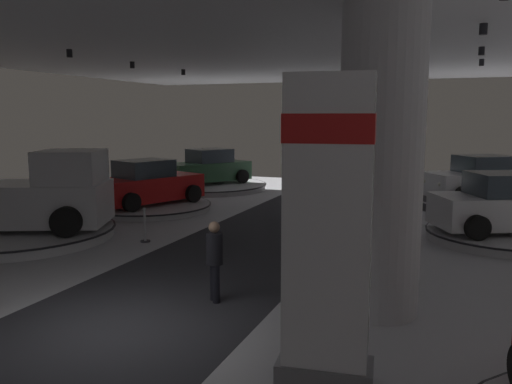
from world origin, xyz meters
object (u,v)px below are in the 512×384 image
display_platform_far_left (148,206)px  display_car_far_right (509,205)px  display_platform_deep_right (478,203)px  display_platform_mid_left (17,233)px  display_car_deep_right (480,180)px  brand_sign_pylon (328,231)px  column_right (381,163)px  display_car_far_left (147,184)px  display_car_deep_left (208,168)px  display_platform_deep_left (208,186)px  display_platform_far_right (508,235)px  visitor_walking_near (215,256)px  pickup_truck_mid_left (25,197)px

display_platform_far_left → display_car_far_right: 12.53m
display_platform_deep_right → display_platform_mid_left: size_ratio=0.86×
display_car_far_right → display_car_deep_right: bearing=95.9°
brand_sign_pylon → display_car_far_right: 10.45m
display_platform_deep_right → column_right: bearing=-99.7°
display_car_far_left → display_platform_far_left: bearing=68.7°
column_right → display_car_deep_left: bearing=126.9°
display_platform_deep_left → display_platform_deep_right: bearing=-5.2°
display_platform_mid_left → display_platform_far_right: size_ratio=1.24×
display_car_deep_left → display_car_far_right: bearing=-27.2°
display_platform_far_left → display_car_deep_right: display_car_deep_right is taller
display_platform_far_left → display_platform_mid_left: bearing=-100.1°
display_car_deep_left → display_platform_far_left: bearing=-85.8°
display_platform_far_left → display_car_deep_left: 6.15m
display_platform_deep_right → display_car_deep_right: size_ratio=1.09×
column_right → display_car_deep_right: 12.73m
column_right → display_car_deep_left: 17.09m
display_car_deep_left → display_car_deep_right: (12.37, -1.14, 0.10)m
display_car_deep_left → visitor_walking_near: display_car_deep_left is taller
column_right → display_car_far_left: 12.45m
display_car_far_left → display_platform_deep_left: size_ratio=0.78×
visitor_walking_near → display_platform_mid_left: bearing=161.2°
display_platform_deep_left → display_car_deep_right: (12.39, -1.12, 0.98)m
display_car_deep_left → display_platform_far_right: (12.97, -6.63, -0.88)m
display_car_far_left → display_platform_deep_right: (11.91, 4.93, -0.79)m
display_car_far_left → display_platform_deep_right: 12.92m
display_car_far_right → display_platform_mid_left: bearing=-159.8°
display_platform_deep_right → display_platform_mid_left: bearing=-141.0°
display_car_deep_left → display_platform_mid_left: 11.63m
display_car_far_right → display_platform_far_left: bearing=177.4°
display_car_far_left → display_car_deep_right: display_car_deep_right is taller
display_platform_deep_left → display_car_deep_right: 12.48m
brand_sign_pylon → visitor_walking_near: brand_sign_pylon is taller
display_car_far_left → visitor_walking_near: bearing=-50.2°
display_car_far_right → display_car_deep_left: bearing=152.8°
column_right → display_platform_deep_right: (2.13, 12.42, -2.55)m
display_car_far_right → visitor_walking_near: (-5.72, -7.59, -0.13)m
display_platform_deep_right → display_car_far_left: bearing=-157.5°
display_platform_deep_right → visitor_walking_near: visitor_walking_near is taller
brand_sign_pylon → display_car_far_right: (2.95, 9.96, -1.08)m
pickup_truck_mid_left → visitor_walking_near: 7.96m
display_platform_deep_left → display_platform_mid_left: size_ratio=1.03×
pickup_truck_mid_left → display_platform_far_right: size_ratio=1.25×
display_platform_far_left → display_car_far_left: display_car_far_left is taller
column_right → display_platform_far_right: size_ratio=1.20×
column_right → display_car_deep_right: column_right is taller
pickup_truck_mid_left → display_platform_deep_left: bearing=88.9°
pickup_truck_mid_left → visitor_walking_near: bearing=-20.4°
column_right → visitor_walking_near: size_ratio=3.46×
display_platform_far_left → display_car_far_right: bearing=-2.6°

